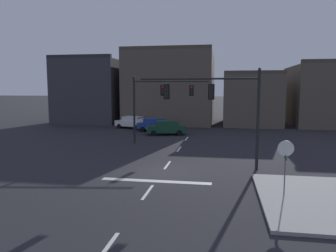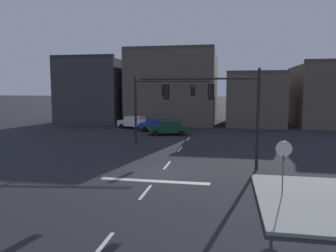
% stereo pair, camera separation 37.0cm
% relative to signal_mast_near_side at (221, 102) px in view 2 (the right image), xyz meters
% --- Properties ---
extents(ground_plane, '(400.00, 400.00, 0.00)m').
position_rel_signal_mast_near_side_xyz_m(ground_plane, '(-3.63, -1.83, -4.44)').
color(ground_plane, '#232328').
extents(sidewalk_near_corner, '(5.00, 8.00, 0.15)m').
position_rel_signal_mast_near_side_xyz_m(sidewalk_near_corner, '(4.41, -5.83, -4.36)').
color(sidewalk_near_corner, gray).
rests_on(sidewalk_near_corner, ground).
extents(stop_bar_paint, '(6.40, 0.50, 0.01)m').
position_rel_signal_mast_near_side_xyz_m(stop_bar_paint, '(-3.63, -3.83, -4.43)').
color(stop_bar_paint, silver).
rests_on(stop_bar_paint, ground).
extents(lane_centreline, '(0.16, 26.40, 0.01)m').
position_rel_signal_mast_near_side_xyz_m(lane_centreline, '(-3.63, 0.17, -4.43)').
color(lane_centreline, silver).
rests_on(lane_centreline, ground).
extents(signal_mast_near_side, '(7.94, 0.62, 6.61)m').
position_rel_signal_mast_near_side_xyz_m(signal_mast_near_side, '(0.00, 0.00, 0.00)').
color(signal_mast_near_side, black).
rests_on(signal_mast_near_side, ground).
extents(signal_mast_far_side, '(7.19, 1.19, 6.45)m').
position_rel_signal_mast_near_side_xyz_m(signal_mast_far_side, '(-6.21, 8.90, -0.03)').
color(signal_mast_far_side, black).
rests_on(signal_mast_far_side, ground).
extents(stop_sign, '(0.76, 0.64, 2.83)m').
position_rel_signal_mast_near_side_xyz_m(stop_sign, '(3.11, -5.60, -2.29)').
color(stop_sign, '#56565B').
rests_on(stop_sign, ground).
extents(car_lot_nearside, '(4.75, 3.18, 1.61)m').
position_rel_signal_mast_near_side_xyz_m(car_lot_nearside, '(-11.73, 19.65, -3.58)').
color(car_lot_nearside, silver).
rests_on(car_lot_nearside, ground).
extents(car_lot_middle, '(4.70, 2.81, 1.61)m').
position_rel_signal_mast_near_side_xyz_m(car_lot_middle, '(-6.25, 14.69, -3.58)').
color(car_lot_middle, '#143D28').
rests_on(car_lot_middle, ground).
extents(car_lot_farside, '(4.50, 2.03, 1.61)m').
position_rel_signal_mast_near_side_xyz_m(car_lot_farside, '(-8.10, 17.36, -3.58)').
color(car_lot_farside, navy).
rests_on(car_lot_farside, ground).
extents(building_row, '(54.04, 12.83, 11.05)m').
position_rel_signal_mast_near_side_xyz_m(building_row, '(0.64, 28.00, 0.01)').
color(building_row, '#38383D').
rests_on(building_row, ground).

